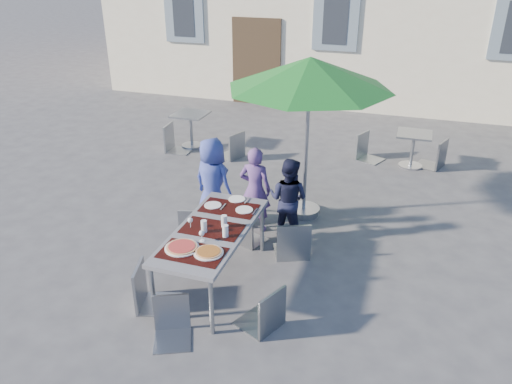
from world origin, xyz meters
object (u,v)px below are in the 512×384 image
(chair_5, at_px, (169,297))
(chair_0, at_px, (195,203))
(pizza_near_left, at_px, (182,247))
(chair_2, at_px, (294,217))
(patio_umbrella, at_px, (310,75))
(child_0, at_px, (213,182))
(chair_3, at_px, (146,262))
(chair_4, at_px, (265,286))
(cafe_table_1, at_px, (413,145))
(child_2, at_px, (288,199))
(bg_chair_r_1, at_px, (439,136))
(dining_table, at_px, (212,233))
(cafe_table_0, at_px, (191,125))
(bg_chair_r_0, at_px, (233,129))
(child_1, at_px, (255,190))
(bg_chair_l_0, at_px, (173,121))
(chair_1, at_px, (246,212))
(pizza_near_right, at_px, (209,252))
(bg_chair_l_1, at_px, (368,131))

(chair_5, bearing_deg, chair_0, 106.73)
(pizza_near_left, xyz_separation_m, chair_2, (0.92, 1.35, -0.17))
(chair_0, distance_m, patio_umbrella, 2.37)
(child_0, distance_m, patio_umbrella, 2.05)
(chair_3, bearing_deg, chair_4, 1.96)
(cafe_table_1, bearing_deg, child_2, -115.39)
(child_0, height_order, chair_5, child_0)
(chair_5, distance_m, bg_chair_r_1, 6.27)
(dining_table, bearing_deg, cafe_table_0, 118.20)
(bg_chair_r_0, bearing_deg, chair_0, -78.51)
(child_0, xyz_separation_m, chair_5, (0.53, -2.42, -0.16))
(child_0, bearing_deg, child_1, -161.43)
(chair_4, bearing_deg, chair_5, -154.73)
(bg_chair_l_0, relative_size, bg_chair_r_1, 1.01)
(chair_4, xyz_separation_m, bg_chair_r_0, (-2.08, 4.54, 0.03))
(child_2, bearing_deg, chair_4, 108.14)
(chair_3, distance_m, cafe_table_1, 5.86)
(child_2, xyz_separation_m, bg_chair_r_1, (1.97, 3.35, 0.02))
(chair_4, bearing_deg, chair_2, 92.94)
(child_2, relative_size, patio_umbrella, 0.50)
(cafe_table_0, bearing_deg, chair_1, -54.27)
(child_2, xyz_separation_m, patio_umbrella, (0.05, 0.77, 1.56))
(chair_2, bearing_deg, chair_5, -113.70)
(chair_5, bearing_deg, patio_umbrella, 77.82)
(bg_chair_r_0, bearing_deg, chair_4, -65.36)
(bg_chair_r_1, bearing_deg, pizza_near_left, -117.38)
(bg_chair_l_0, distance_m, cafe_table_1, 4.68)
(patio_umbrella, bearing_deg, bg_chair_r_1, 53.39)
(chair_0, bearing_deg, chair_2, 1.24)
(pizza_near_left, distance_m, bg_chair_r_0, 4.58)
(bg_chair_r_0, bearing_deg, chair_1, -66.01)
(chair_5, bearing_deg, pizza_near_left, 100.30)
(bg_chair_r_1, bearing_deg, dining_table, -118.51)
(chair_0, height_order, chair_4, chair_0)
(patio_umbrella, height_order, bg_chair_r_1, patio_umbrella)
(chair_0, bearing_deg, pizza_near_right, -59.60)
(cafe_table_0, bearing_deg, bg_chair_l_1, 7.16)
(pizza_near_right, relative_size, bg_chair_r_1, 0.31)
(child_0, height_order, cafe_table_1, child_0)
(child_1, distance_m, bg_chair_l_1, 3.52)
(bg_chair_l_0, bearing_deg, pizza_near_left, -61.79)
(chair_3, bearing_deg, child_1, 74.10)
(chair_3, distance_m, bg_chair_r_0, 4.64)
(pizza_near_left, bearing_deg, chair_3, -159.47)
(pizza_near_right, xyz_separation_m, cafe_table_0, (-2.46, 4.77, -0.29))
(pizza_near_left, xyz_separation_m, chair_1, (0.23, 1.48, -0.28))
(bg_chair_r_1, bearing_deg, chair_2, -114.79)
(pizza_near_left, relative_size, chair_3, 0.38)
(chair_3, height_order, patio_umbrella, patio_umbrella)
(chair_5, bearing_deg, child_1, 87.35)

